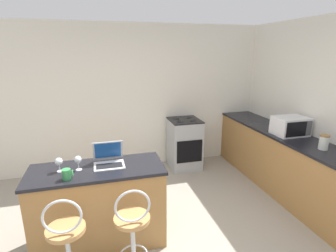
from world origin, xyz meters
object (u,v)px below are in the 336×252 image
at_px(storage_jar, 324,142).
at_px(wine_glass_tall, 78,160).
at_px(bar_stool_far, 133,236).
at_px(mug_green, 67,174).
at_px(laptop, 109,159).
at_px(stove_range, 184,144).
at_px(wine_glass_short, 59,162).
at_px(bar_stool_near, 68,247).
at_px(microwave, 290,126).

height_order(storage_jar, wine_glass_tall, storage_jar).
bearing_deg(bar_stool_far, mug_green, 146.05).
xyz_separation_m(laptop, wine_glass_tall, (-0.31, -0.08, 0.05)).
bearing_deg(laptop, stove_range, 48.37).
distance_m(wine_glass_short, storage_jar, 3.15).
distance_m(bar_stool_near, bar_stool_far, 0.58).
relative_size(bar_stool_near, microwave, 2.07).
bearing_deg(laptop, wine_glass_short, -172.76).
distance_m(laptop, wine_glass_short, 0.51).
relative_size(bar_stool_far, wine_glass_short, 6.48).
relative_size(bar_stool_far, storage_jar, 5.08).
distance_m(microwave, wine_glass_tall, 3.00).
bearing_deg(bar_stool_near, storage_jar, 7.09).
distance_m(microwave, storage_jar, 0.63).
bearing_deg(laptop, microwave, 7.75).
bearing_deg(storage_jar, wine_glass_short, 176.37).
distance_m(bar_stool_near, stove_range, 2.93).
bearing_deg(wine_glass_tall, laptop, 13.86).
relative_size(bar_stool_far, stove_range, 1.04).
xyz_separation_m(bar_stool_near, laptop, (0.42, 0.65, 0.54)).
bearing_deg(bar_stool_far, wine_glass_short, 138.57).
relative_size(bar_stool_near, laptop, 2.99).
height_order(microwave, wine_glass_short, microwave).
bearing_deg(microwave, bar_stool_far, -158.06).
height_order(bar_stool_far, storage_jar, storage_jar).
relative_size(stove_range, wine_glass_short, 6.22).
relative_size(laptop, wine_glass_tall, 2.09).
height_order(bar_stool_near, laptop, laptop).
relative_size(microwave, storage_jar, 2.45).
relative_size(bar_stool_near, bar_stool_far, 1.00).
height_order(bar_stool_near, storage_jar, storage_jar).
distance_m(bar_stool_near, storage_jar, 3.15).
height_order(bar_stool_near, stove_range, bar_stool_near).
distance_m(storage_jar, wine_glass_tall, 2.96).
xyz_separation_m(bar_stool_far, storage_jar, (2.49, 0.38, 0.57)).
bearing_deg(bar_stool_far, microwave, 21.94).
bearing_deg(microwave, wine_glass_tall, -171.60).
bearing_deg(laptop, wine_glass_tall, -166.14).
bearing_deg(stove_range, wine_glass_tall, -135.94).
xyz_separation_m(mug_green, wine_glass_tall, (0.10, 0.19, 0.06)).
height_order(bar_stool_far, wine_glass_short, wine_glass_short).
bearing_deg(bar_stool_near, wine_glass_short, 97.59).
xyz_separation_m(wine_glass_short, mug_green, (0.09, -0.20, -0.05)).
distance_m(bar_stool_near, mug_green, 0.65).
bearing_deg(mug_green, wine_glass_tall, 62.18).
xyz_separation_m(bar_stool_far, mug_green, (-0.57, 0.38, 0.53)).
height_order(wine_glass_short, mug_green, wine_glass_short).
bearing_deg(mug_green, bar_stool_far, -33.95).
xyz_separation_m(bar_stool_near, stove_range, (1.86, 2.26, 0.01)).
relative_size(laptop, stove_range, 0.35).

